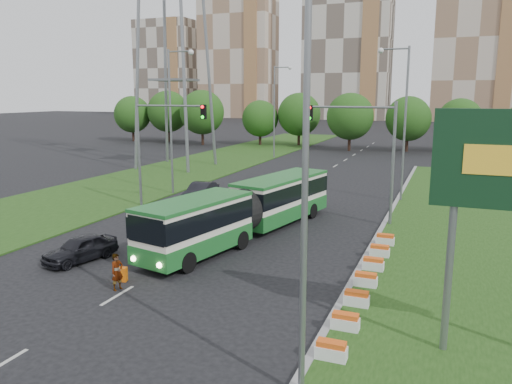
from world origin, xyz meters
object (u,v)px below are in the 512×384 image
at_px(traffic_mast_left, 157,137).
at_px(shopping_trolley, 123,274).
at_px(pedestrian, 117,272).
at_px(car_left_far, 201,192).
at_px(car_left_near, 80,248).
at_px(traffic_mast_median, 368,143).
at_px(articulated_bus, 245,209).

distance_m(traffic_mast_left, shopping_trolley, 15.85).
bearing_deg(pedestrian, car_left_far, 32.23).
bearing_deg(car_left_near, traffic_mast_left, 118.40).
xyz_separation_m(traffic_mast_median, car_left_near, (-12.31, -12.94, -4.69)).
distance_m(traffic_mast_median, car_left_far, 14.38).
relative_size(traffic_mast_median, articulated_bus, 0.49).
bearing_deg(traffic_mast_left, car_left_far, 62.49).
xyz_separation_m(car_left_near, car_left_far, (-1.11, 15.27, 0.08)).
xyz_separation_m(articulated_bus, shopping_trolley, (-2.34, -8.90, -1.33)).
xyz_separation_m(car_left_near, shopping_trolley, (3.73, -1.58, -0.34)).
bearing_deg(articulated_bus, car_left_far, 144.28).
bearing_deg(car_left_far, traffic_mast_median, -15.11).
xyz_separation_m(traffic_mast_median, shopping_trolley, (-8.58, -14.52, -5.03)).
relative_size(car_left_near, car_left_far, 0.87).
relative_size(articulated_bus, car_left_near, 4.22).
height_order(traffic_mast_median, car_left_far, traffic_mast_median).
bearing_deg(shopping_trolley, car_left_far, 88.39).
bearing_deg(traffic_mast_left, car_left_near, -76.58).
xyz_separation_m(traffic_mast_median, traffic_mast_left, (-15.16, -1.00, 0.00)).
bearing_deg(pedestrian, articulated_bus, 4.68).
bearing_deg(car_left_near, pedestrian, -16.07).
relative_size(traffic_mast_median, car_left_near, 2.05).
xyz_separation_m(traffic_mast_left, shopping_trolley, (6.58, -13.52, -5.03)).
bearing_deg(traffic_mast_median, articulated_bus, -138.04).
bearing_deg(traffic_mast_median, traffic_mast_left, -176.23).
bearing_deg(articulated_bus, pedestrian, -88.88).
bearing_deg(car_left_far, articulated_bus, -53.16).
relative_size(traffic_mast_left, car_left_near, 2.05).
relative_size(car_left_far, pedestrian, 2.75).
relative_size(traffic_mast_left, articulated_bus, 0.49).
distance_m(traffic_mast_left, articulated_bus, 10.70).
distance_m(pedestrian, shopping_trolley, 1.12).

